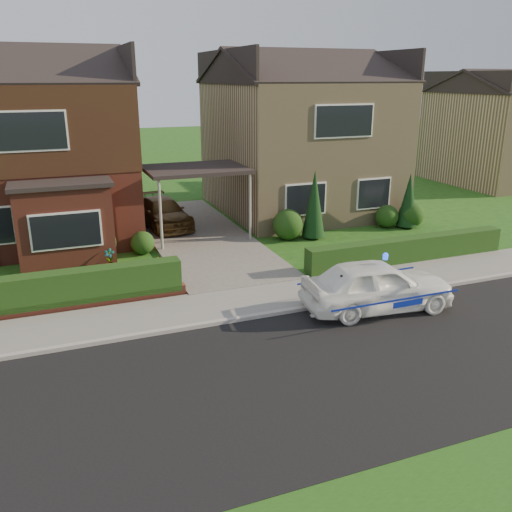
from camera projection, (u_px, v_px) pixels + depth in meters
name	position (u px, v px, depth m)	size (l,w,h in m)	color
ground	(333.00, 370.00, 11.76)	(120.00, 120.00, 0.00)	#1D4913
road	(333.00, 370.00, 11.76)	(60.00, 6.00, 0.02)	black
kerb	(277.00, 313.00, 14.44)	(60.00, 0.16, 0.12)	#9E9993
sidewalk	(262.00, 299.00, 15.37)	(60.00, 2.00, 0.10)	slate
driveway	(198.00, 235.00, 21.47)	(3.80, 12.00, 0.12)	#666059
house_left	(29.00, 138.00, 20.87)	(7.50, 9.53, 7.25)	brown
house_right	(299.00, 131.00, 24.98)	(7.50, 8.06, 7.25)	tan
carport_link	(196.00, 170.00, 20.61)	(3.80, 3.00, 2.77)	black
dwarf_wall	(44.00, 309.00, 14.40)	(7.70, 0.25, 0.36)	brown
hedge_left	(44.00, 313.00, 14.59)	(7.50, 0.55, 0.90)	black
hedge_right	(406.00, 263.00, 18.49)	(7.50, 0.55, 0.80)	black
shrub_left_mid	(97.00, 243.00, 18.40)	(1.32, 1.32, 1.32)	black
shrub_left_near	(143.00, 243.00, 19.30)	(0.84, 0.84, 0.84)	black
shrub_right_near	(288.00, 225.00, 20.99)	(1.20, 1.20, 1.20)	black
shrub_right_mid	(387.00, 216.00, 22.69)	(0.96, 0.96, 0.96)	black
shrub_right_far	(411.00, 215.00, 22.75)	(1.08, 1.08, 1.08)	black
conifer_a	(314.00, 206.00, 20.93)	(0.90, 0.90, 2.60)	black
conifer_b	(408.00, 202.00, 22.51)	(0.90, 0.90, 2.20)	black
neighbour_right	(501.00, 138.00, 31.97)	(6.50, 7.00, 5.20)	tan
police_car	(377.00, 286.00, 14.57)	(3.78, 4.26, 1.57)	white
driveway_car	(163.00, 213.00, 22.44)	(1.60, 3.95, 1.15)	brown
potted_plant_a	(110.00, 259.00, 17.83)	(0.35, 0.24, 0.67)	gray
potted_plant_b	(154.00, 268.00, 17.01)	(0.37, 0.30, 0.68)	gray
potted_plant_c	(161.00, 277.00, 16.09)	(0.43, 0.43, 0.76)	gray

